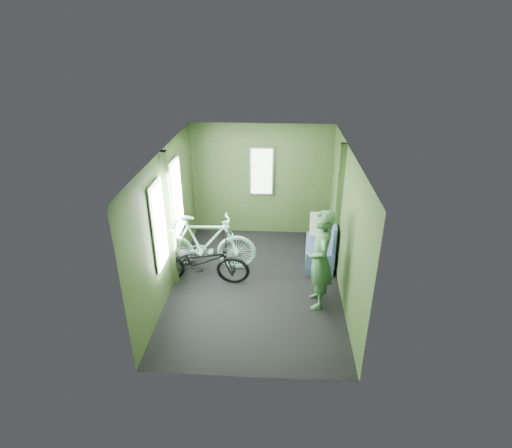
{
  "coord_description": "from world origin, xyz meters",
  "views": [
    {
      "loc": [
        0.34,
        -5.62,
        3.91
      ],
      "look_at": [
        0.0,
        0.1,
        1.1
      ],
      "focal_mm": 28.0,
      "sensor_mm": 36.0,
      "label": 1
    }
  ],
  "objects_px": {
    "bicycle_black": "(201,283)",
    "bench_seat": "(321,251)",
    "bicycle_mint": "(207,269)",
    "passenger": "(320,260)",
    "waste_box": "(327,243)"
  },
  "relations": [
    {
      "from": "bicycle_black",
      "to": "bench_seat",
      "type": "distance_m",
      "value": 2.23
    },
    {
      "from": "bicycle_mint",
      "to": "bench_seat",
      "type": "bearing_deg",
      "value": -83.38
    },
    {
      "from": "bicycle_mint",
      "to": "passenger",
      "type": "relative_size",
      "value": 1.13
    },
    {
      "from": "waste_box",
      "to": "bench_seat",
      "type": "distance_m",
      "value": 0.18
    },
    {
      "from": "bench_seat",
      "to": "bicycle_mint",
      "type": "bearing_deg",
      "value": -167.88
    },
    {
      "from": "bicycle_black",
      "to": "bicycle_mint",
      "type": "distance_m",
      "value": 0.43
    },
    {
      "from": "bicycle_black",
      "to": "bench_seat",
      "type": "relative_size",
      "value": 1.81
    },
    {
      "from": "waste_box",
      "to": "passenger",
      "type": "bearing_deg",
      "value": -102.02
    },
    {
      "from": "bicycle_mint",
      "to": "passenger",
      "type": "distance_m",
      "value": 2.25
    },
    {
      "from": "bicycle_black",
      "to": "waste_box",
      "type": "distance_m",
      "value": 2.37
    },
    {
      "from": "waste_box",
      "to": "bench_seat",
      "type": "relative_size",
      "value": 0.87
    },
    {
      "from": "passenger",
      "to": "waste_box",
      "type": "height_order",
      "value": "passenger"
    },
    {
      "from": "bicycle_mint",
      "to": "waste_box",
      "type": "height_order",
      "value": "waste_box"
    },
    {
      "from": "bicycle_mint",
      "to": "bench_seat",
      "type": "relative_size",
      "value": 1.96
    },
    {
      "from": "bicycle_mint",
      "to": "waste_box",
      "type": "distance_m",
      "value": 2.24
    }
  ]
}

